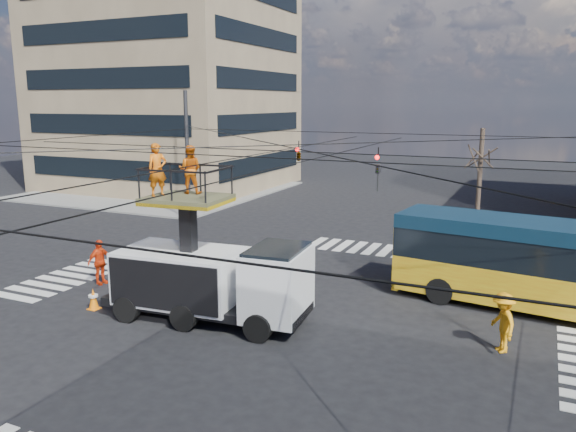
{
  "coord_description": "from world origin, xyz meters",
  "views": [
    {
      "loc": [
        7.96,
        -16.77,
        7.29
      ],
      "look_at": [
        -0.73,
        2.22,
        3.05
      ],
      "focal_mm": 35.0,
      "sensor_mm": 36.0,
      "label": 1
    }
  ],
  "objects_px": {
    "utility_truck": "(211,263)",
    "traffic_cone": "(93,299)",
    "worker_ground": "(100,262)",
    "flagger": "(503,322)"
  },
  "relations": [
    {
      "from": "flagger",
      "to": "utility_truck",
      "type": "bearing_deg",
      "value": -110.03
    },
    {
      "from": "utility_truck",
      "to": "flagger",
      "type": "xyz_separation_m",
      "value": [
        9.19,
        1.42,
        -1.08
      ]
    },
    {
      "from": "utility_truck",
      "to": "worker_ground",
      "type": "bearing_deg",
      "value": 162.73
    },
    {
      "from": "traffic_cone",
      "to": "flagger",
      "type": "relative_size",
      "value": 0.42
    },
    {
      "from": "utility_truck",
      "to": "traffic_cone",
      "type": "relative_size",
      "value": 9.3
    },
    {
      "from": "utility_truck",
      "to": "traffic_cone",
      "type": "height_order",
      "value": "utility_truck"
    },
    {
      "from": "utility_truck",
      "to": "traffic_cone",
      "type": "distance_m",
      "value": 4.76
    },
    {
      "from": "worker_ground",
      "to": "utility_truck",
      "type": "bearing_deg",
      "value": -91.0
    },
    {
      "from": "worker_ground",
      "to": "flagger",
      "type": "distance_m",
      "value": 15.38
    },
    {
      "from": "traffic_cone",
      "to": "flagger",
      "type": "distance_m",
      "value": 13.78
    }
  ]
}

